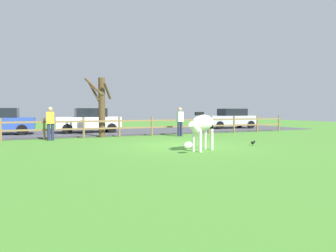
{
  "coord_description": "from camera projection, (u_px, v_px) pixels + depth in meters",
  "views": [
    {
      "loc": [
        -5.77,
        -11.26,
        1.46
      ],
      "look_at": [
        -0.51,
        0.51,
        0.8
      ],
      "focal_mm": 32.42,
      "sensor_mm": 36.0,
      "label": 1
    }
  ],
  "objects": [
    {
      "name": "paddock_fence",
      "position": [
        136.0,
        125.0,
        17.03
      ],
      "size": [
        21.15,
        0.11,
        1.11
      ],
      "color": "olive",
      "rests_on": "ground_plane"
    },
    {
      "name": "visitor_right_of_tree",
      "position": [
        50.0,
        122.0,
        14.74
      ],
      "size": [
        0.38,
        0.25,
        1.64
      ],
      "color": "#232847",
      "rests_on": "ground_plane"
    },
    {
      "name": "crow_on_grass",
      "position": [
        253.0,
        143.0,
        12.66
      ],
      "size": [
        0.21,
        0.1,
        0.2
      ],
      "color": "black",
      "rests_on": "ground_plane"
    },
    {
      "name": "parked_car_silver",
      "position": [
        231.0,
        118.0,
        24.23
      ],
      "size": [
        4.17,
        2.26,
        1.56
      ],
      "color": "#B7BABF",
      "rests_on": "parking_asphalt"
    },
    {
      "name": "ground_plane",
      "position": [
        184.0,
        145.0,
        12.69
      ],
      "size": [
        60.0,
        60.0,
        0.0
      ],
      "primitive_type": "plane",
      "color": "#47842D"
    },
    {
      "name": "bare_tree",
      "position": [
        101.0,
        105.0,
        16.48
      ],
      "size": [
        1.46,
        1.25,
        3.24
      ],
      "color": "#513A23",
      "rests_on": "ground_plane"
    },
    {
      "name": "parked_car_white",
      "position": [
        89.0,
        120.0,
        19.56
      ],
      "size": [
        4.05,
        1.99,
        1.56
      ],
      "color": "white",
      "rests_on": "parking_asphalt"
    },
    {
      "name": "parking_asphalt",
      "position": [
        123.0,
        131.0,
        21.17
      ],
      "size": [
        28.0,
        7.4,
        0.05
      ],
      "primitive_type": "cube",
      "color": "#47474C",
      "rests_on": "ground_plane"
    },
    {
      "name": "zebra",
      "position": [
        202.0,
        125.0,
        10.95
      ],
      "size": [
        1.77,
        1.13,
        1.41
      ],
      "color": "white",
      "rests_on": "ground_plane"
    },
    {
      "name": "visitor_left_of_tree",
      "position": [
        180.0,
        120.0,
        17.18
      ],
      "size": [
        0.39,
        0.28,
        1.64
      ],
      "color": "#232847",
      "rests_on": "ground_plane"
    }
  ]
}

